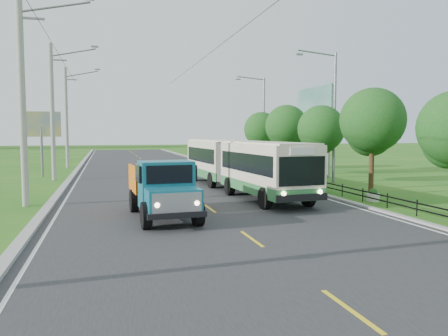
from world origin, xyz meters
name	(u,v)px	position (x,y,z in m)	size (l,w,h in m)	color
ground	(252,239)	(0.00, 0.00, 0.00)	(240.00, 240.00, 0.00)	#1F5D16
road	(168,178)	(0.00, 20.00, 0.01)	(14.00, 120.00, 0.02)	#28282B
curb_left	(69,180)	(-7.20, 20.00, 0.07)	(0.40, 120.00, 0.15)	#9E9E99
curb_right	(256,175)	(7.15, 20.00, 0.05)	(0.30, 120.00, 0.10)	#9E9E99
edge_line_left	(77,181)	(-6.65, 20.00, 0.02)	(0.12, 120.00, 0.00)	silver
edge_line_right	(250,176)	(6.65, 20.00, 0.02)	(0.12, 120.00, 0.00)	silver
centre_dash	(252,239)	(0.00, 0.00, 0.02)	(0.12, 2.20, 0.00)	yellow
railing_right	(296,180)	(8.00, 14.00, 0.30)	(0.04, 40.00, 0.60)	black
pole_near	(23,99)	(-8.26, 9.00, 5.09)	(3.51, 0.32, 10.00)	gray
pole_mid	(53,111)	(-8.26, 21.00, 5.09)	(3.51, 0.32, 10.00)	gray
pole_far	(67,117)	(-8.26, 33.00, 5.09)	(3.51, 0.32, 10.00)	gray
tree_third	(372,124)	(9.86, 8.14, 3.99)	(3.60, 3.62, 6.00)	#382314
tree_fourth	(321,132)	(9.86, 14.14, 3.59)	(3.24, 3.31, 5.40)	#382314
tree_fifth	(286,129)	(9.86, 20.14, 3.85)	(3.48, 3.52, 5.80)	#382314
tree_back	(261,131)	(9.86, 26.14, 3.65)	(3.30, 3.36, 5.50)	#382314
streetlight_mid	(332,113)	(10.64, 14.00, 4.90)	(3.02, 0.20, 9.07)	slate
streetlight_far	(262,119)	(10.64, 28.00, 4.90)	(3.02, 0.20, 9.07)	slate
planter_near	(373,196)	(8.60, 6.00, 0.29)	(0.64, 0.64, 0.67)	silver
planter_mid	(304,180)	(8.60, 14.00, 0.29)	(0.64, 0.64, 0.67)	silver
planter_far	(264,170)	(8.60, 22.00, 0.29)	(0.64, 0.64, 0.67)	silver
billboard_left	(41,128)	(-9.50, 24.00, 3.87)	(3.00, 0.20, 5.20)	slate
billboard_right	(314,111)	(12.30, 20.00, 5.34)	(0.24, 6.00, 7.30)	slate
bus	(239,162)	(3.11, 11.49, 1.78)	(3.45, 15.43, 2.95)	#2F763D
dump_truck	(162,185)	(-2.36, 4.42, 1.35)	(2.51, 5.81, 2.39)	#14647B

